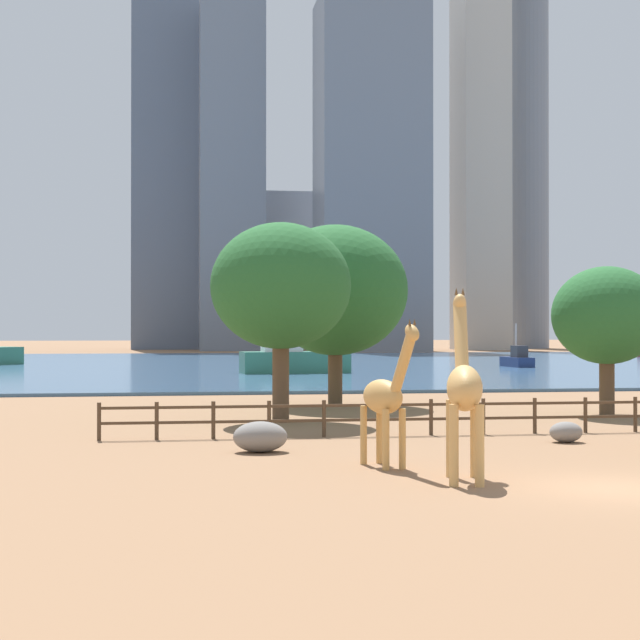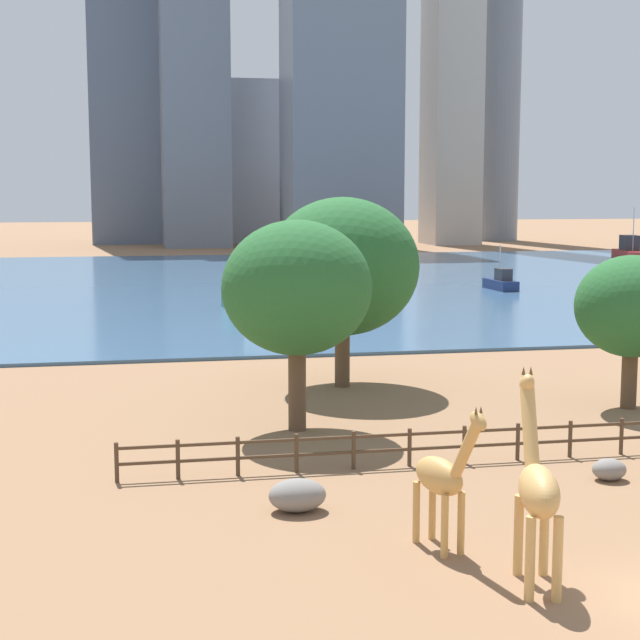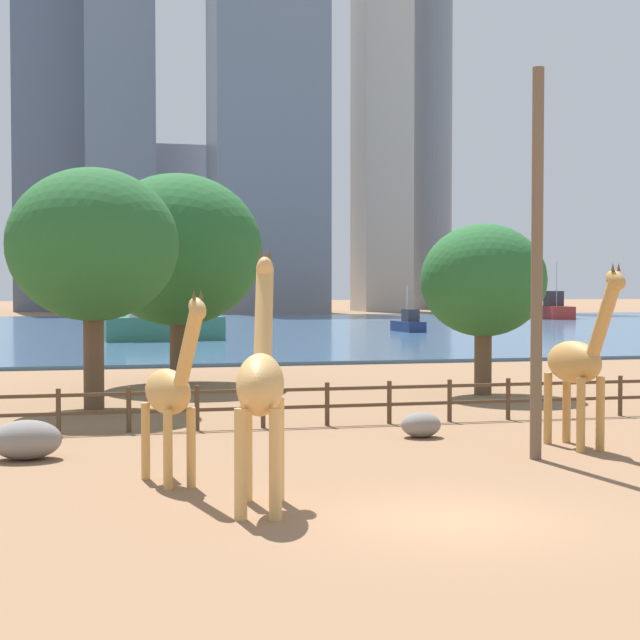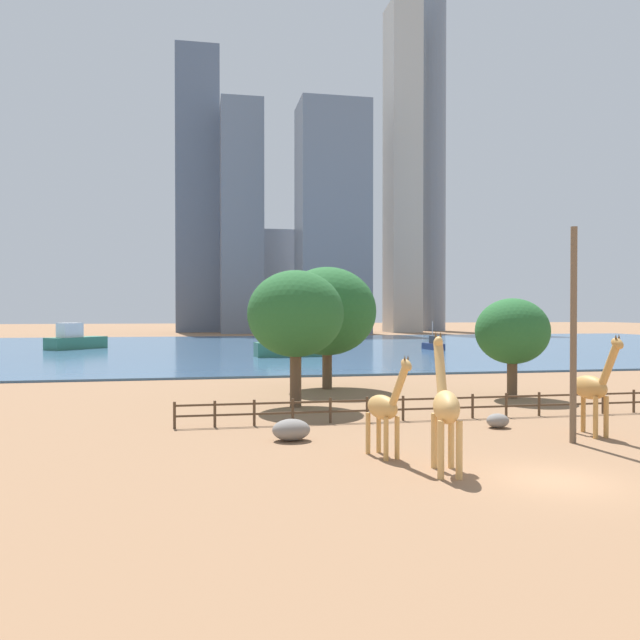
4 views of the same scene
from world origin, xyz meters
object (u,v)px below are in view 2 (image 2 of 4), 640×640
Objects in this scene: boulder_by_pole at (297,495)px; boat_ferry at (501,282)px; giraffe_young at (537,488)px; tree_center_broad at (343,267)px; boat_sailboat at (631,253)px; boulder_near_fence at (609,469)px; tree_left_large at (632,307)px; giraffe_tall at (443,477)px; tree_right_tall at (297,289)px; boat_tug at (276,290)px.

boulder_by_pole is 0.36× the size of boat_ferry.
tree_center_broad reaches higher than giraffe_young.
tree_center_broad is 1.10× the size of boat_sailboat.
boulder_near_fence is at bearing -24.86° from giraffe_young.
boulder_near_fence is 0.24× the size of boat_ferry.
boat_sailboat is at bearing 61.40° from tree_left_large.
giraffe_young is 8.08m from boulder_by_pole.
boulder_near_fence is 0.17× the size of tree_left_large.
giraffe_young is (1.47, -2.55, 0.40)m from giraffe_tall.
giraffe_tall is 0.83× the size of giraffe_young.
boat_ferry is (27.33, 48.15, -4.66)m from tree_right_tall.
tree_left_large is at bearing 161.48° from boat_ferry.
boat_sailboat is (54.68, 90.77, -0.59)m from giraffe_tall.
tree_left_large is 0.74× the size of boat_tug.
tree_center_broad is (0.58, 24.01, 3.36)m from giraffe_young.
giraffe_young is 0.55× the size of tree_center_broad.
boat_tug is (2.00, 54.81, -0.86)m from giraffe_young.
tree_center_broad reaches higher than giraffe_tall.
tree_left_large is 13.12m from tree_center_broad.
tree_left_large is 39.08m from boat_tug.
boat_sailboat is at bearing 61.08° from boulder_near_fence.
boat_tug is (-3.78, 47.34, 1.14)m from boulder_near_fence.
boat_sailboat reaches higher than giraffe_tall.
giraffe_tall is 19.68m from tree_left_large.
boulder_near_fence is 59.62m from boat_ferry.
boat_tug is at bearing 82.70° from tree_right_tall.
boulder_by_pole reaches higher than boulder_near_fence.
boat_sailboat reaches higher than boat_ferry.
boulder_by_pole is 0.26× the size of tree_left_large.
tree_left_large is at bearing -32.26° from tree_center_broad.
boat_sailboat reaches higher than boat_tug.
tree_left_large is at bearing 120.67° from giraffe_tall.
tree_center_broad reaches higher than boat_sailboat.
boat_tug is (-9.62, 37.77, -2.89)m from tree_left_large.
giraffe_young is at bearing -97.21° from boat_tug.
boat_sailboat is (56.18, 77.36, -4.18)m from tree_right_tall.
boat_ferry reaches higher than giraffe_tall.
boat_ferry is at bearing 60.43° from tree_right_tall.
giraffe_tall is at bearing -83.60° from tree_right_tall.
tree_right_tall is (-1.50, 13.41, 3.60)m from giraffe_tall.
boat_ferry is at bearing -33.33° from boat_sailboat.
boat_sailboat is (28.85, 29.20, 0.48)m from boat_ferry.
giraffe_tall is at bearing -95.46° from tree_center_broad.
boulder_by_pole is (-3.15, 3.80, -1.47)m from giraffe_tall.
tree_right_tall reaches higher than giraffe_young.
tree_right_tall is at bearing 23.43° from giraffe_young.
boulder_by_pole is at bearing 149.98° from boat_ferry.
boat_ferry reaches higher than boat_tug.
boat_ferry is at bearing 140.01° from giraffe_tall.
boulder_by_pole is at bearing -157.60° from giraffe_tall.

